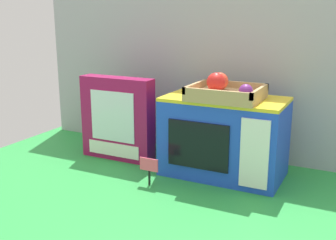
{
  "coord_description": "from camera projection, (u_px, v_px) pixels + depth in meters",
  "views": [
    {
      "loc": [
        0.61,
        -1.38,
        0.59
      ],
      "look_at": [
        -0.09,
        0.0,
        0.19
      ],
      "focal_mm": 44.45,
      "sensor_mm": 36.0,
      "label": 1
    }
  ],
  "objects": [
    {
      "name": "price_sign",
      "position": [
        149.0,
        167.0,
        1.43
      ],
      "size": [
        0.07,
        0.01,
        0.1
      ],
      "color": "black",
      "rests_on": "ground"
    },
    {
      "name": "display_back_panel",
      "position": [
        212.0,
        65.0,
        1.71
      ],
      "size": [
        1.61,
        0.03,
        0.75
      ],
      "primitive_type": "cube",
      "color": "#A0A3A8",
      "rests_on": "ground"
    },
    {
      "name": "cookie_set_box",
      "position": [
        117.0,
        119.0,
        1.68
      ],
      "size": [
        0.31,
        0.07,
        0.34
      ],
      "color": "#99144C",
      "rests_on": "ground"
    },
    {
      "name": "food_groups_crate",
      "position": [
        225.0,
        91.0,
        1.45
      ],
      "size": [
        0.24,
        0.21,
        0.09
      ],
      "color": "tan",
      "rests_on": "toy_microwave"
    },
    {
      "name": "ground_plane",
      "position": [
        187.0,
        169.0,
        1.6
      ],
      "size": [
        1.7,
        1.7,
        0.0
      ],
      "primitive_type": "plane",
      "color": "green",
      "rests_on": "ground"
    },
    {
      "name": "toy_microwave",
      "position": [
        224.0,
        137.0,
        1.52
      ],
      "size": [
        0.43,
        0.25,
        0.29
      ],
      "color": "blue",
      "rests_on": "ground"
    }
  ]
}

